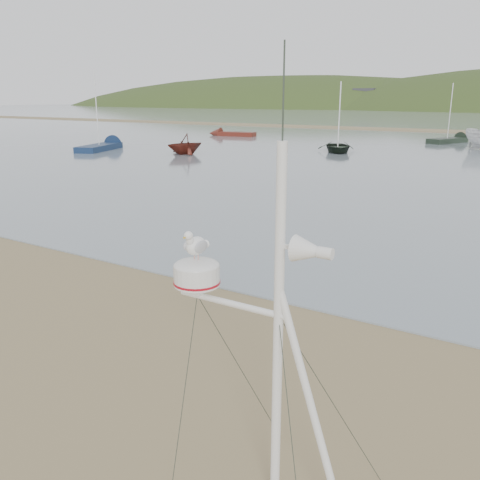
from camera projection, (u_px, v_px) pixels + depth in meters
The scene contains 7 objects.
ground at pixel (104, 358), 9.23m from camera, with size 560.00×560.00×0.00m, color olive.
mast_rig at pixel (269, 415), 5.55m from camera, with size 2.25×2.40×5.08m.
boat_dark at pixel (339, 126), 42.90m from camera, with size 3.13×0.91×4.38m, color black.
boat_red at pixel (185, 135), 41.63m from camera, with size 2.74×1.67×3.18m, color #531B13.
dinghy_red_far at pixel (226, 134), 62.02m from camera, with size 6.19×2.34×1.47m.
sailboat_blue_near at pixel (110, 145), 46.88m from camera, with size 4.19×7.63×7.39m.
sailboat_dark_mid at pixel (457, 140), 53.12m from camera, with size 4.02×6.57×6.46m.
Camera 1 is at (6.50, -5.71, 4.57)m, focal length 38.00 mm.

